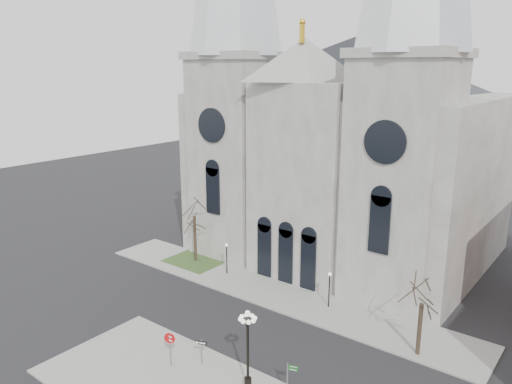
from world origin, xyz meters
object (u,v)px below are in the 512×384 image
Objects in this scene: stop_sign at (170,342)px; street_name_sign at (289,377)px; globe_lamp at (248,341)px; one_way_sign at (202,347)px.

street_name_sign is at bearing 13.63° from stop_sign.
globe_lamp is (6.08, 1.22, 1.73)m from stop_sign.
street_name_sign is at bearing 25.12° from globe_lamp.
globe_lamp is at bearing 9.46° from stop_sign.
globe_lamp reaches higher than one_way_sign.
globe_lamp is 2.46× the size of street_name_sign.
stop_sign is 1.14× the size of street_name_sign.
stop_sign is at bearing -168.62° from globe_lamp.
street_name_sign reaches higher than one_way_sign.
stop_sign is 8.87m from street_name_sign.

